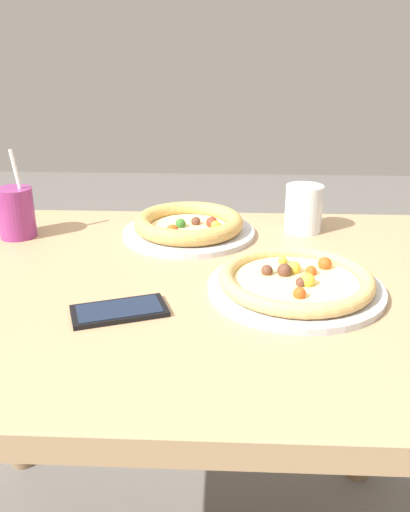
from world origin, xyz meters
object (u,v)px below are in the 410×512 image
pizza_near (296,282)px  cell_phone (119,311)px  drink_cup_colored (16,212)px  pizza_far (189,226)px  water_cup_clear (304,208)px

pizza_near → cell_phone: bearing=-162.1°
drink_cup_colored → cell_phone: bearing=-50.0°
pizza_far → water_cup_clear: (0.26, 0.04, 0.03)m
pizza_near → drink_cup_colored: bearing=156.4°
cell_phone → pizza_far: bearing=77.3°
pizza_near → drink_cup_colored: (-0.58, 0.25, 0.04)m
pizza_far → drink_cup_colored: bearing=-176.2°
water_cup_clear → cell_phone: bearing=-129.4°
drink_cup_colored → cell_phone: (0.29, -0.35, -0.05)m
pizza_far → water_cup_clear: water_cup_clear is taller
pizza_far → water_cup_clear: bearing=9.3°
pizza_far → cell_phone: 0.38m
pizza_near → water_cup_clear: bearing=81.1°
pizza_far → water_cup_clear: size_ratio=2.77×
water_cup_clear → pizza_far: bearing=-170.7°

